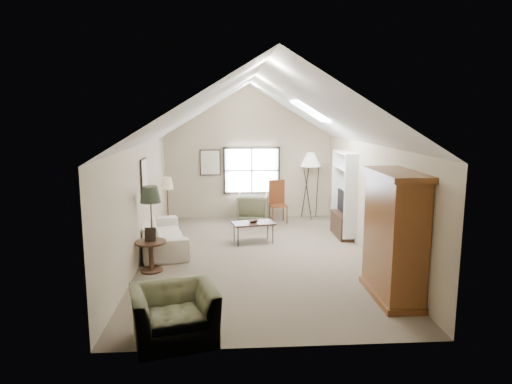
{
  "coord_description": "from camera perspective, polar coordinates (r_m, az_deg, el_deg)",
  "views": [
    {
      "loc": [
        -0.66,
        -9.76,
        3.15
      ],
      "look_at": [
        0.0,
        0.4,
        1.4
      ],
      "focal_mm": 32.0,
      "sensor_mm": 36.0,
      "label": 1
    }
  ],
  "objects": [
    {
      "name": "tv_alcove",
      "position": [
        11.92,
        10.92,
        -0.08
      ],
      "size": [
        0.32,
        1.3,
        2.1
      ],
      "primitive_type": "cube",
      "color": "white",
      "rests_on": "ground"
    },
    {
      "name": "coffee_table",
      "position": [
        11.27,
        -0.34,
        -5.11
      ],
      "size": [
        1.11,
        0.76,
        0.52
      ],
      "primitive_type": "cube",
      "rotation": [
        0.0,
        0.0,
        0.21
      ],
      "color": "#362116",
      "rests_on": "ground"
    },
    {
      "name": "media_console",
      "position": [
        12.08,
        10.69,
        -4.06
      ],
      "size": [
        0.34,
        1.18,
        0.6
      ],
      "primitive_type": "cube",
      "color": "#382316",
      "rests_on": "ground"
    },
    {
      "name": "tv_panel",
      "position": [
        11.95,
        10.79,
        -1.17
      ],
      "size": [
        0.05,
        0.9,
        0.55
      ],
      "primitive_type": "cube",
      "color": "black",
      "rests_on": "media_console"
    },
    {
      "name": "wall_art",
      "position": [
        11.85,
        -9.61,
        2.72
      ],
      "size": [
        1.97,
        3.71,
        0.88
      ],
      "color": "black",
      "rests_on": "room_shell"
    },
    {
      "name": "skylight",
      "position": [
        10.84,
        6.81,
        10.06
      ],
      "size": [
        0.8,
        1.2,
        0.52
      ],
      "primitive_type": null,
      "color": "white",
      "rests_on": "room_shell"
    },
    {
      "name": "dark_lamp",
      "position": [
        9.57,
        -12.91,
        -4.26
      ],
      "size": [
        0.5,
        0.5,
        1.75
      ],
      "primitive_type": null,
      "rotation": [
        0.0,
        0.0,
        0.22
      ],
      "color": "black",
      "rests_on": "ground"
    },
    {
      "name": "armoire",
      "position": [
        8.15,
        16.89,
        -5.25
      ],
      "size": [
        0.6,
        1.5,
        2.2
      ],
      "primitive_type": "cube",
      "color": "brown",
      "rests_on": "ground"
    },
    {
      "name": "tripod_lamp",
      "position": [
        13.86,
        6.78,
        0.85
      ],
      "size": [
        0.76,
        0.76,
        2.04
      ],
      "primitive_type": null,
      "rotation": [
        0.0,
        0.0,
        -0.36
      ],
      "color": "white",
      "rests_on": "ground"
    },
    {
      "name": "window",
      "position": [
        13.84,
        -0.55,
        2.7
      ],
      "size": [
        1.72,
        0.08,
        1.42
      ],
      "primitive_type": "cube",
      "color": "black",
      "rests_on": "room_shell"
    },
    {
      "name": "side_table",
      "position": [
        9.53,
        -12.97,
        -7.83
      ],
      "size": [
        0.75,
        0.75,
        0.63
      ],
      "primitive_type": "cylinder",
      "rotation": [
        0.0,
        0.0,
        0.22
      ],
      "color": "#3D2319",
      "rests_on": "ground"
    },
    {
      "name": "room_shell",
      "position": [
        9.78,
        0.16,
        10.09
      ],
      "size": [
        5.01,
        8.01,
        4.0
      ],
      "color": "#6F634F",
      "rests_on": "ground"
    },
    {
      "name": "side_chair",
      "position": [
        13.29,
        2.81,
        -1.24
      ],
      "size": [
        0.54,
        0.54,
        1.23
      ],
      "primitive_type": "cube",
      "rotation": [
        0.0,
        0.0,
        0.13
      ],
      "color": "brown",
      "rests_on": "ground"
    },
    {
      "name": "armchair_far",
      "position": [
        13.46,
        -0.43,
        -1.98
      ],
      "size": [
        0.98,
        1.01,
        0.83
      ],
      "primitive_type": "imported",
      "rotation": [
        0.0,
        0.0,
        3.02
      ],
      "color": "#5D5F42",
      "rests_on": "ground"
    },
    {
      "name": "armchair_near",
      "position": [
        6.72,
        -10.19,
        -14.82
      ],
      "size": [
        1.38,
        1.27,
        0.75
      ],
      "primitive_type": "imported",
      "rotation": [
        0.0,
        0.0,
        0.26
      ],
      "color": "#6A6C4B",
      "rests_on": "ground"
    },
    {
      "name": "sofa",
      "position": [
        11.03,
        -11.67,
        -5.07
      ],
      "size": [
        1.49,
        2.66,
        0.73
      ],
      "primitive_type": "imported",
      "rotation": [
        0.0,
        0.0,
        1.79
      ],
      "color": "beige",
      "rests_on": "ground"
    },
    {
      "name": "tan_lamp",
      "position": [
        12.1,
        -10.97,
        -1.7
      ],
      "size": [
        0.37,
        0.37,
        1.57
      ],
      "primitive_type": null,
      "rotation": [
        0.0,
        0.0,
        0.22
      ],
      "color": "tan",
      "rests_on": "ground"
    },
    {
      "name": "bowl",
      "position": [
        11.2,
        -0.34,
        -3.68
      ],
      "size": [
        0.29,
        0.29,
        0.06
      ],
      "primitive_type": "imported",
      "rotation": [
        0.0,
        0.0,
        0.21
      ],
      "color": "#3B2518",
      "rests_on": "coffee_table"
    }
  ]
}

